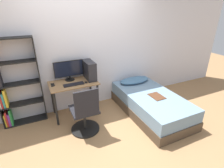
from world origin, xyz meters
The scene contains 13 objects.
ground_plane centered at (0.00, 0.00, 0.00)m, with size 14.00×14.00×0.00m, color #9E754C.
wall_back centered at (0.00, 1.33, 1.25)m, with size 8.00×0.05×2.50m.
desk centered at (-0.39, 1.03, 0.61)m, with size 0.95×0.56×0.74m.
bookshelf centered at (-1.52, 1.19, 0.82)m, with size 0.79×0.23×1.67m.
office_chair centered at (-0.37, 0.37, 0.36)m, with size 0.53×0.53×0.92m.
bed centered at (1.08, 0.37, 0.22)m, with size 0.99×1.87×0.46m.
pillow centered at (1.08, 1.05, 0.51)m, with size 0.75×0.36×0.11m.
magazine centered at (1.11, 0.24, 0.46)m, with size 0.24×0.32×0.01m.
monitor centered at (-0.42, 1.19, 0.96)m, with size 0.59×0.20×0.41m.
keyboard centered at (-0.40, 0.91, 0.75)m, with size 0.39×0.13×0.02m.
pc_tower centered at (-0.02, 1.07, 0.93)m, with size 0.18×0.43×0.38m.
mouse centered at (-0.16, 0.91, 0.75)m, with size 0.06×0.09×0.02m.
phone centered at (-0.78, 1.07, 0.74)m, with size 0.07×0.14×0.01m.
Camera 1 is at (-1.04, -2.20, 2.17)m, focal length 28.00 mm.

